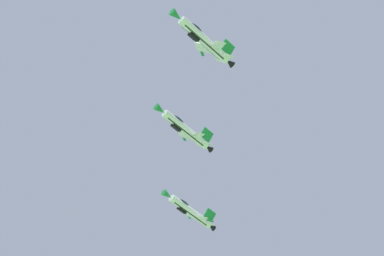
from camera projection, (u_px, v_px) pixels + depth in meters
The scene contains 3 objects.
fighter_jet_lead at pixel (203, 39), 122.98m from camera, with size 15.71×7.84×7.14m.
fighter_jet_left_wing at pixel (185, 129), 137.23m from camera, with size 15.71×7.93×7.04m.
fighter_jet_right_wing at pixel (190, 211), 150.12m from camera, with size 15.71×7.87×7.11m.
Camera 1 is at (-5.60, -0.14, 1.43)m, focal length 62.46 mm.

